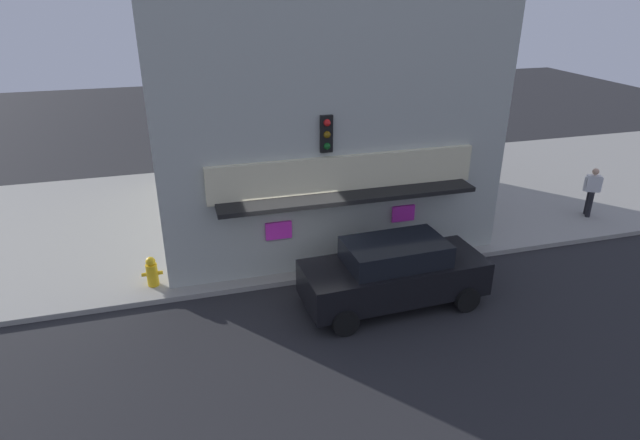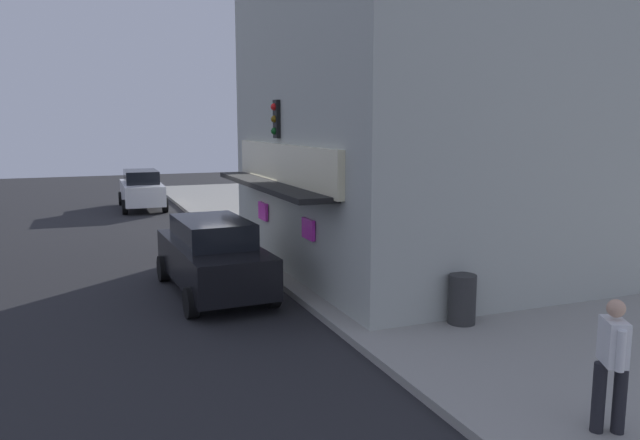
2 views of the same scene
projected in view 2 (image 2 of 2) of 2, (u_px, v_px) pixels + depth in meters
The scene contains 10 objects.
ground_plane at pixel (254, 267), 16.80m from camera, with size 64.53×64.53×0.00m, color #232326.
sidewalk at pixel (416, 250), 18.65m from camera, with size 43.02×10.20×0.15m, color gray.
corner_building at pixel (443, 111), 16.58m from camera, with size 9.51×9.86×8.13m.
traffic_light at pixel (285, 156), 15.66m from camera, with size 0.32×0.58×4.52m.
fire_hydrant at pixel (246, 225), 20.36m from camera, with size 0.54×0.30×0.83m.
trash_can at pixel (462, 299), 11.60m from camera, with size 0.52×0.52×0.94m, color #2D2D2D.
pedestrian at pixel (612, 360), 7.42m from camera, with size 0.56×0.43×1.69m.
potted_plant_by_doorway at pixel (367, 263), 13.65m from camera, with size 0.78×0.78×1.14m.
parked_car_black at pixel (213, 256), 14.11m from camera, with size 4.64×2.11×1.74m.
parked_car_white at pixel (142, 189), 28.05m from camera, with size 4.56×1.99×1.76m.
Camera 2 is at (15.90, -4.36, 3.92)m, focal length 34.54 mm.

